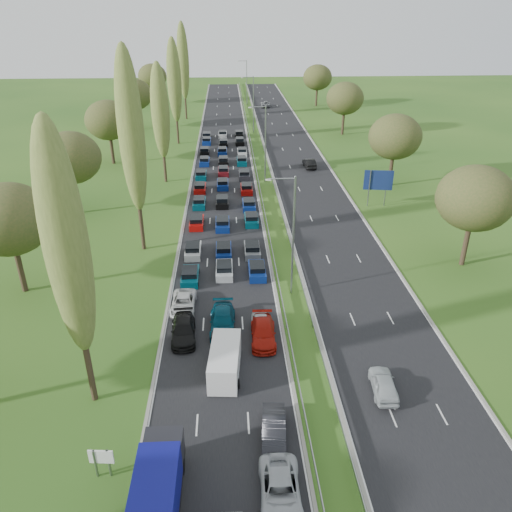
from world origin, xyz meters
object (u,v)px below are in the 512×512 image
object	(u,v)px
near_car_2	(183,303)
direction_sign	(378,182)
blue_lorry	(157,497)
info_sign	(102,460)
white_van_rear	(225,359)
near_car_3	(183,330)

from	to	relation	value
near_car_2	direction_sign	size ratio (longest dim) A/B	0.92
near_car_2	blue_lorry	size ratio (longest dim) A/B	0.57
info_sign	white_van_rear	bearing A→B (deg)	51.79
white_van_rear	info_sign	distance (m)	11.86
near_car_2	blue_lorry	bearing A→B (deg)	-87.99
near_car_3	white_van_rear	world-z (taller)	white_van_rear
blue_lorry	white_van_rear	bearing A→B (deg)	74.05
near_car_2	near_car_3	distance (m)	4.45
blue_lorry	direction_sign	bearing A→B (deg)	62.33
info_sign	direction_sign	world-z (taller)	direction_sign
white_van_rear	blue_lorry	bearing A→B (deg)	-101.42
near_car_3	info_sign	bearing A→B (deg)	-108.81
near_car_3	blue_lorry	world-z (taller)	blue_lorry
blue_lorry	direction_sign	distance (m)	53.34
blue_lorry	info_sign	world-z (taller)	blue_lorry
blue_lorry	direction_sign	size ratio (longest dim) A/B	1.61
info_sign	direction_sign	bearing A→B (deg)	56.76
white_van_rear	info_sign	xyz separation A→B (m)	(-7.34, -9.32, 0.22)
white_van_rear	info_sign	size ratio (longest dim) A/B	2.65
near_car_2	info_sign	bearing A→B (deg)	-99.28
near_car_3	white_van_rear	xyz separation A→B (m)	(3.53, -4.59, 0.40)
near_car_3	blue_lorry	distance (m)	17.04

